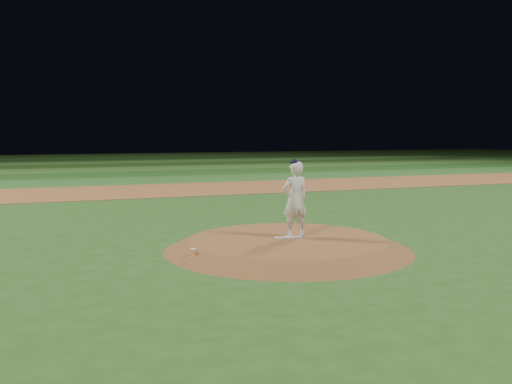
# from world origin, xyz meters

# --- Properties ---
(ground) EXTENTS (120.00, 120.00, 0.00)m
(ground) POSITION_xyz_m (0.00, 0.00, 0.00)
(ground) COLOR #29551B
(ground) RESTS_ON ground
(infield_dirt_band) EXTENTS (70.00, 6.00, 0.02)m
(infield_dirt_band) POSITION_xyz_m (0.00, 14.00, 0.01)
(infield_dirt_band) COLOR #94582E
(infield_dirt_band) RESTS_ON ground
(outfield_stripe_0) EXTENTS (70.00, 5.00, 0.02)m
(outfield_stripe_0) POSITION_xyz_m (0.00, 19.50, 0.01)
(outfield_stripe_0) COLOR #2D6524
(outfield_stripe_0) RESTS_ON ground
(outfield_stripe_1) EXTENTS (70.00, 5.00, 0.02)m
(outfield_stripe_1) POSITION_xyz_m (0.00, 24.50, 0.01)
(outfield_stripe_1) COLOR #204F19
(outfield_stripe_1) RESTS_ON ground
(outfield_stripe_2) EXTENTS (70.00, 5.00, 0.02)m
(outfield_stripe_2) POSITION_xyz_m (0.00, 29.50, 0.01)
(outfield_stripe_2) COLOR #356825
(outfield_stripe_2) RESTS_ON ground
(outfield_stripe_3) EXTENTS (70.00, 5.00, 0.02)m
(outfield_stripe_3) POSITION_xyz_m (0.00, 34.50, 0.01)
(outfield_stripe_3) COLOR #214315
(outfield_stripe_3) RESTS_ON ground
(outfield_stripe_4) EXTENTS (70.00, 5.00, 0.02)m
(outfield_stripe_4) POSITION_xyz_m (0.00, 39.50, 0.01)
(outfield_stripe_4) COLOR #376E28
(outfield_stripe_4) RESTS_ON ground
(outfield_stripe_5) EXTENTS (70.00, 5.00, 0.02)m
(outfield_stripe_5) POSITION_xyz_m (0.00, 44.50, 0.01)
(outfield_stripe_5) COLOR #1C4315
(outfield_stripe_5) RESTS_ON ground
(pitchers_mound) EXTENTS (5.50, 5.50, 0.25)m
(pitchers_mound) POSITION_xyz_m (0.00, 0.00, 0.12)
(pitchers_mound) COLOR brown
(pitchers_mound) RESTS_ON ground
(pitching_rubber) EXTENTS (0.64, 0.28, 0.03)m
(pitching_rubber) POSITION_xyz_m (0.03, 0.04, 0.27)
(pitching_rubber) COLOR beige
(pitching_rubber) RESTS_ON pitchers_mound
(rosin_bag) EXTENTS (0.11, 0.11, 0.06)m
(rosin_bag) POSITION_xyz_m (-2.31, -0.54, 0.28)
(rosin_bag) COLOR silver
(rosin_bag) RESTS_ON pitchers_mound
(pitcher_on_mound) EXTENTS (0.67, 0.48, 1.77)m
(pitcher_on_mound) POSITION_xyz_m (0.21, 0.10, 1.12)
(pitcher_on_mound) COLOR white
(pitcher_on_mound) RESTS_ON pitchers_mound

